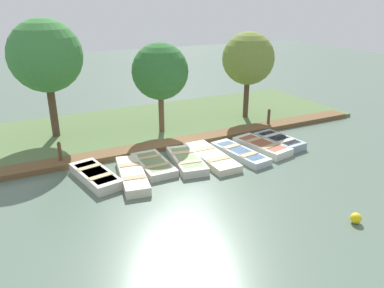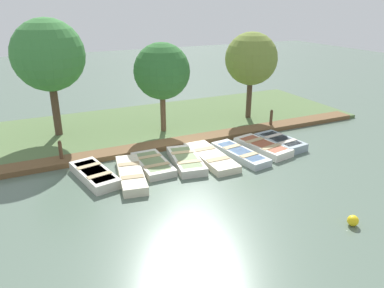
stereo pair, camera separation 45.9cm
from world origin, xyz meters
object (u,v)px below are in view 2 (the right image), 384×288
object	(u,v)px
rowboat_7	(280,142)
buoy	(353,221)
rowboat_2	(153,164)
park_tree_left	(162,71)
rowboat_4	(211,157)
mooring_post_near	(61,152)
park_tree_far_left	(48,56)
rowboat_5	(240,154)
rowboat_6	(263,147)
park_tree_center	(251,59)
mooring_post_far	(271,119)
rowboat_3	(186,160)
rowboat_1	(131,174)
rowboat_0	(94,175)

from	to	relation	value
rowboat_7	buoy	xyz separation A→B (m)	(6.92, -2.37, -0.02)
rowboat_2	park_tree_left	size ratio (longest dim) A/B	0.54
rowboat_4	buoy	world-z (taller)	buoy
rowboat_4	rowboat_7	distance (m)	4.11
mooring_post_near	park_tree_far_left	distance (m)	5.29
rowboat_5	mooring_post_near	world-z (taller)	mooring_post_near
rowboat_6	rowboat_7	world-z (taller)	rowboat_7
park_tree_far_left	rowboat_5	bearing A→B (deg)	48.92
rowboat_5	rowboat_6	world-z (taller)	rowboat_6
park_tree_center	mooring_post_near	bearing A→B (deg)	-80.42
park_tree_far_left	mooring_post_far	bearing A→B (deg)	72.14
rowboat_3	buoy	distance (m)	7.48
rowboat_2	rowboat_6	distance (m)	5.64
buoy	rowboat_2	bearing A→B (deg)	-148.18
rowboat_4	rowboat_6	bearing A→B (deg)	89.35
rowboat_1	mooring_post_near	bearing A→B (deg)	-129.73
rowboat_3	rowboat_6	world-z (taller)	rowboat_6
rowboat_7	rowboat_5	bearing A→B (deg)	-88.99
rowboat_3	mooring_post_near	distance (m)	5.70
rowboat_3	park_tree_left	world-z (taller)	park_tree_left
rowboat_2	rowboat_7	distance (m)	6.83
rowboat_4	rowboat_5	size ratio (longest dim) A/B	1.06
park_tree_left	buoy	bearing A→B (deg)	12.10
rowboat_4	rowboat_0	bearing A→B (deg)	-94.06
rowboat_1	park_tree_far_left	world-z (taller)	park_tree_far_left
buoy	park_tree_center	world-z (taller)	park_tree_center
rowboat_2	rowboat_6	size ratio (longest dim) A/B	0.87
rowboat_3	park_tree_center	bearing A→B (deg)	134.56
rowboat_3	rowboat_6	size ratio (longest dim) A/B	1.00
rowboat_4	rowboat_6	distance (m)	2.91
rowboat_4	mooring_post_near	distance (m)	6.85
rowboat_3	park_tree_far_left	xyz separation A→B (m)	(-6.15, -4.77, 4.20)
rowboat_3	buoy	world-z (taller)	rowboat_3
mooring_post_near	mooring_post_far	bearing A→B (deg)	90.00
rowboat_5	rowboat_7	size ratio (longest dim) A/B	1.23
rowboat_7	rowboat_2	bearing A→B (deg)	-99.41
rowboat_3	park_tree_far_left	bearing A→B (deg)	-132.93
rowboat_7	mooring_post_near	world-z (taller)	mooring_post_near
rowboat_5	mooring_post_far	size ratio (longest dim) A/B	3.00
rowboat_1	park_tree_left	size ratio (longest dim) A/B	0.70
rowboat_5	rowboat_7	world-z (taller)	rowboat_7
rowboat_5	mooring_post_far	xyz separation A→B (m)	(-2.85, 3.87, 0.40)
rowboat_4	mooring_post_near	bearing A→B (deg)	-112.63
rowboat_1	rowboat_3	xyz separation A→B (m)	(-0.32, 2.69, -0.01)
rowboat_3	rowboat_6	bearing A→B (deg)	97.66
rowboat_1	rowboat_6	distance (m)	6.82
rowboat_5	park_tree_center	xyz separation A→B (m)	(-4.76, 3.56, 3.58)
rowboat_0	mooring_post_far	world-z (taller)	mooring_post_far
rowboat_1	buoy	distance (m)	8.65
mooring_post_near	rowboat_4	bearing A→B (deg)	67.65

